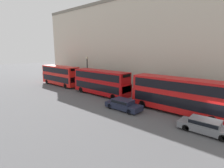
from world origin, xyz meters
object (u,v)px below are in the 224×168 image
object	(u,v)px
bus_leading	(178,94)
car_dark_sedan	(205,126)
bus_second_in_queue	(101,82)
car_hatchback	(123,104)
bus_third_in_queue	(60,75)

from	to	relation	value
bus_leading	car_dark_sedan	bearing A→B (deg)	-130.56
bus_second_in_queue	car_hatchback	distance (m)	8.31
bus_leading	bus_second_in_queue	world-z (taller)	bus_leading
bus_third_in_queue	car_hatchback	size ratio (longest dim) A/B	2.22
car_dark_sedan	bus_third_in_queue	bearing A→B (deg)	83.35
bus_second_in_queue	car_hatchback	world-z (taller)	bus_second_in_queue
bus_third_in_queue	car_hatchback	distance (m)	20.03
bus_leading	car_hatchback	xyz separation A→B (m)	(-3.40, 5.49, -1.62)
bus_second_in_queue	bus_third_in_queue	xyz separation A→B (m)	(-0.00, 12.26, -0.01)
bus_second_in_queue	bus_third_in_queue	size ratio (longest dim) A/B	1.04
bus_third_in_queue	car_dark_sedan	size ratio (longest dim) A/B	2.24
bus_leading	bus_third_in_queue	world-z (taller)	bus_leading
car_dark_sedan	car_hatchback	bearing A→B (deg)	90.00
bus_leading	bus_third_in_queue	size ratio (longest dim) A/B	1.08
car_hatchback	bus_second_in_queue	bearing A→B (deg)	65.38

